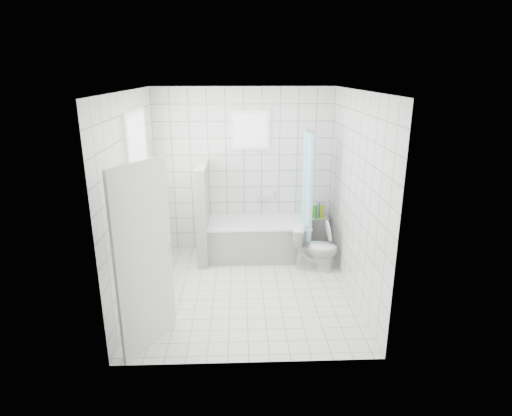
{
  "coord_description": "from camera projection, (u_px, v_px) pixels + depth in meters",
  "views": [
    {
      "loc": [
        -0.07,
        -5.15,
        2.82
      ],
      "look_at": [
        0.14,
        0.35,
        1.05
      ],
      "focal_mm": 30.0,
      "sensor_mm": 36.0,
      "label": 1
    }
  ],
  "objects": [
    {
      "name": "curtain_rod",
      "position": [
        308.0,
        130.0,
        6.23
      ],
      "size": [
        0.02,
        0.8,
        0.02
      ],
      "primitive_type": "cylinder",
      "rotation": [
        1.57,
        0.0,
        0.0
      ],
      "color": "silver",
      "rests_on": "wall_back"
    },
    {
      "name": "door",
      "position": [
        144.0,
        259.0,
        4.34
      ],
      "size": [
        0.44,
        0.71,
        2.0
      ],
      "primitive_type": "cube",
      "rotation": [
        0.0,
        0.0,
        -0.53
      ],
      "color": "silver",
      "rests_on": "ground"
    },
    {
      "name": "wall_left",
      "position": [
        133.0,
        199.0,
        5.31
      ],
      "size": [
        0.02,
        3.0,
        2.6
      ],
      "primitive_type": "cube",
      "color": "white",
      "rests_on": "ground"
    },
    {
      "name": "partition_wall",
      "position": [
        203.0,
        213.0,
        6.53
      ],
      "size": [
        0.15,
        0.85,
        1.5
      ],
      "primitive_type": "cube",
      "color": "white",
      "rests_on": "ground"
    },
    {
      "name": "wall_right",
      "position": [
        356.0,
        197.0,
        5.41
      ],
      "size": [
        0.02,
        3.0,
        2.6
      ],
      "primitive_type": "cube",
      "color": "white",
      "rests_on": "ground"
    },
    {
      "name": "bathtub",
      "position": [
        259.0,
        239.0,
        6.75
      ],
      "size": [
        1.57,
        0.77,
        0.58
      ],
      "color": "white",
      "rests_on": "ground"
    },
    {
      "name": "toilet",
      "position": [
        315.0,
        248.0,
        6.3
      ],
      "size": [
        0.71,
        0.5,
        0.66
      ],
      "primitive_type": "imported",
      "rotation": [
        0.0,
        0.0,
        1.35
      ],
      "color": "white",
      "rests_on": "ground"
    },
    {
      "name": "sill_bottles",
      "position": [
        147.0,
        213.0,
        5.63
      ],
      "size": [
        0.19,
        0.78,
        0.33
      ],
      "color": "white",
      "rests_on": "window_sill"
    },
    {
      "name": "ceiling",
      "position": [
        245.0,
        91.0,
        4.96
      ],
      "size": [
        3.0,
        3.0,
        0.0
      ],
      "primitive_type": "plane",
      "rotation": [
        3.14,
        0.0,
        0.0
      ],
      "color": "white",
      "rests_on": "ground"
    },
    {
      "name": "tub_faucet",
      "position": [
        264.0,
        199.0,
        6.9
      ],
      "size": [
        0.18,
        0.06,
        0.06
      ],
      "primitive_type": "cube",
      "color": "silver",
      "rests_on": "wall_back"
    },
    {
      "name": "wall_front",
      "position": [
        248.0,
        244.0,
        3.94
      ],
      "size": [
        2.8,
        0.02,
        2.6
      ],
      "primitive_type": "cube",
      "color": "white",
      "rests_on": "ground"
    },
    {
      "name": "ground",
      "position": [
        246.0,
        290.0,
        5.76
      ],
      "size": [
        3.0,
        3.0,
        0.0
      ],
      "primitive_type": "plane",
      "color": "white",
      "rests_on": "ground"
    },
    {
      "name": "ledge_bottles",
      "position": [
        318.0,
        211.0,
        6.88
      ],
      "size": [
        0.18,
        0.15,
        0.25
      ],
      "color": "#D0D216",
      "rests_on": "tiled_ledge"
    },
    {
      "name": "wall_back",
      "position": [
        244.0,
        171.0,
        6.79
      ],
      "size": [
        2.8,
        0.02,
        2.6
      ],
      "primitive_type": "cube",
      "color": "white",
      "rests_on": "ground"
    },
    {
      "name": "tiled_ledge",
      "position": [
        315.0,
        233.0,
        7.03
      ],
      "size": [
        0.4,
        0.24,
        0.55
      ],
      "primitive_type": "cube",
      "color": "white",
      "rests_on": "ground"
    },
    {
      "name": "window_sill",
      "position": [
        148.0,
        224.0,
        5.74
      ],
      "size": [
        0.18,
        1.02,
        0.08
      ],
      "primitive_type": "cube",
      "color": "white",
      "rests_on": "wall_left"
    },
    {
      "name": "window_left",
      "position": [
        140.0,
        170.0,
        5.51
      ],
      "size": [
        0.01,
        0.9,
        1.4
      ],
      "primitive_type": "cube",
      "color": "white",
      "rests_on": "wall_left"
    },
    {
      "name": "shower_curtain",
      "position": [
        307.0,
        191.0,
        6.38
      ],
      "size": [
        0.14,
        0.48,
        1.78
      ],
      "primitive_type": null,
      "color": "#50D0EB",
      "rests_on": "curtain_rod"
    },
    {
      "name": "window_back",
      "position": [
        250.0,
        130.0,
        6.55
      ],
      "size": [
        0.5,
        0.01,
        0.5
      ],
      "primitive_type": "cube",
      "color": "white",
      "rests_on": "wall_back"
    }
  ]
}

